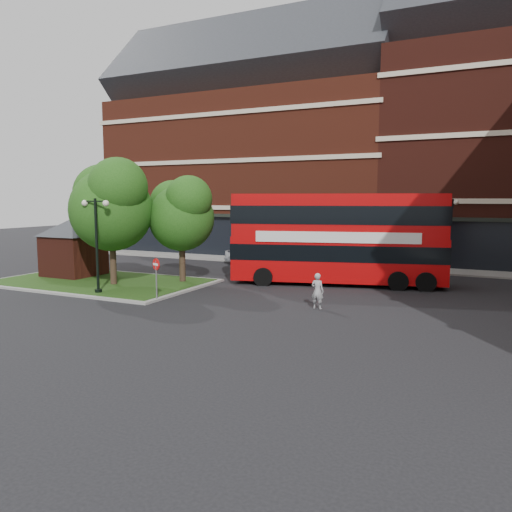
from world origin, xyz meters
The scene contains 15 objects.
ground centered at (0.00, 0.00, 0.00)m, with size 120.00×120.00×0.00m, color black.
pavement_far centered at (0.00, 16.50, 0.06)m, with size 44.00×3.00×0.12m, color slate.
terrace_far_left centered at (-8.00, 24.00, 7.00)m, with size 26.00×12.00×14.00m, color maroon.
traffic_island centered at (-8.00, 3.00, 0.07)m, with size 12.60×7.60×0.15m.
kiosk centered at (-11.00, 4.00, 2.32)m, with size 6.51×6.51×3.60m.
tree_island_west centered at (-6.60, 2.58, 4.79)m, with size 5.40×4.71×7.21m.
tree_island_east centered at (-3.58, 5.06, 4.24)m, with size 4.46×3.90×6.29m.
lamp_island centered at (-5.50, 0.20, 2.83)m, with size 1.72×0.36×5.00m.
lamp_far_left centered at (2.00, 14.50, 2.83)m, with size 1.72×0.36×5.00m.
lamp_far_right centered at (10.00, 14.50, 2.83)m, with size 1.72×0.36×5.00m.
bus centered at (4.73, 8.73, 3.02)m, with size 12.38×5.62×4.61m.
woman centered at (5.81, 2.00, 0.82)m, with size 0.60×0.39×1.64m, color #9C9C9F.
car_silver centered at (-3.54, 14.50, 0.71)m, with size 1.68×4.17×1.42m, color #B9BAC1.
car_white centered at (7.54, 16.00, 0.65)m, with size 1.37×3.94×1.30m, color silver.
no_entry_sign centered at (-1.80, 0.22, 1.50)m, with size 0.55×0.27×2.11m.
Camera 1 is at (12.87, -19.31, 5.02)m, focal length 35.00 mm.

